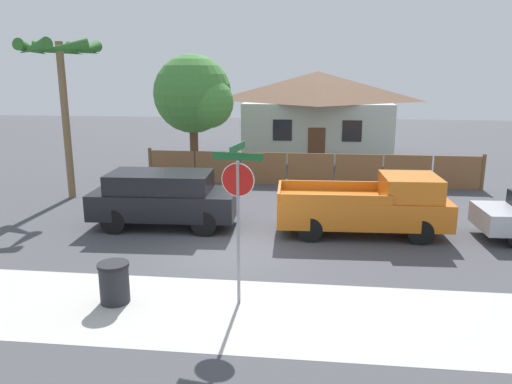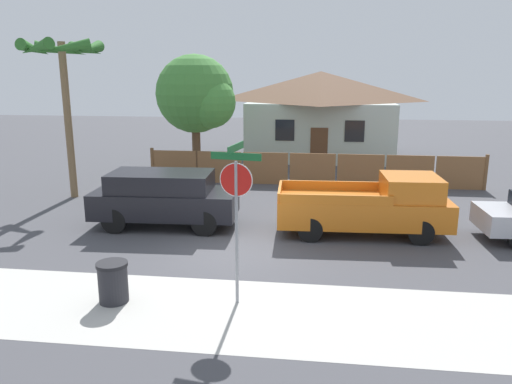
{
  "view_description": "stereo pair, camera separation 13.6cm",
  "coord_description": "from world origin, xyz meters",
  "px_view_note": "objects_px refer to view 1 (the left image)",
  "views": [
    {
      "loc": [
        2.21,
        -12.94,
        4.88
      ],
      "look_at": [
        0.66,
        0.43,
        1.6
      ],
      "focal_mm": 35.0,
      "sensor_mm": 36.0,
      "label": 1
    },
    {
      "loc": [
        2.35,
        -12.92,
        4.88
      ],
      "look_at": [
        0.66,
        0.43,
        1.6
      ],
      "focal_mm": 35.0,
      "sensor_mm": 36.0,
      "label": 2
    }
  ],
  "objects_px": {
    "trash_bin": "(114,283)",
    "palm_tree": "(61,62)",
    "orange_pickup": "(370,206)",
    "stop_sign": "(238,196)",
    "red_suv": "(164,197)",
    "house": "(317,113)",
    "oak_tree": "(196,96)"
  },
  "relations": [
    {
      "from": "oak_tree",
      "to": "red_suv",
      "type": "bearing_deg",
      "value": -84.33
    },
    {
      "from": "palm_tree",
      "to": "trash_bin",
      "type": "bearing_deg",
      "value": -58.72
    },
    {
      "from": "oak_tree",
      "to": "stop_sign",
      "type": "distance_m",
      "value": 13.97
    },
    {
      "from": "oak_tree",
      "to": "orange_pickup",
      "type": "xyz_separation_m",
      "value": [
        7.26,
        -8.21,
        -2.85
      ]
    },
    {
      "from": "house",
      "to": "red_suv",
      "type": "relative_size",
      "value": 1.87
    },
    {
      "from": "oak_tree",
      "to": "stop_sign",
      "type": "xyz_separation_m",
      "value": [
        4.0,
        -13.32,
        -1.36
      ]
    },
    {
      "from": "house",
      "to": "oak_tree",
      "type": "distance_m",
      "value": 8.54
    },
    {
      "from": "oak_tree",
      "to": "stop_sign",
      "type": "relative_size",
      "value": 1.63
    },
    {
      "from": "house",
      "to": "oak_tree",
      "type": "relative_size",
      "value": 1.53
    },
    {
      "from": "house",
      "to": "orange_pickup",
      "type": "distance_m",
      "value": 14.65
    },
    {
      "from": "trash_bin",
      "to": "orange_pickup",
      "type": "bearing_deg",
      "value": 42.3
    },
    {
      "from": "red_suv",
      "to": "orange_pickup",
      "type": "bearing_deg",
      "value": -2.21
    },
    {
      "from": "palm_tree",
      "to": "red_suv",
      "type": "relative_size",
      "value": 1.31
    },
    {
      "from": "palm_tree",
      "to": "stop_sign",
      "type": "xyz_separation_m",
      "value": [
        7.93,
        -8.39,
        -2.81
      ]
    },
    {
      "from": "oak_tree",
      "to": "red_suv",
      "type": "distance_m",
      "value": 8.71
    },
    {
      "from": "stop_sign",
      "to": "house",
      "type": "bearing_deg",
      "value": 94.01
    },
    {
      "from": "trash_bin",
      "to": "red_suv",
      "type": "bearing_deg",
      "value": 95.48
    },
    {
      "from": "red_suv",
      "to": "orange_pickup",
      "type": "xyz_separation_m",
      "value": [
        6.44,
        0.01,
        -0.09
      ]
    },
    {
      "from": "oak_tree",
      "to": "trash_bin",
      "type": "xyz_separation_m",
      "value": [
        1.33,
        -13.6,
        -3.28
      ]
    },
    {
      "from": "house",
      "to": "trash_bin",
      "type": "bearing_deg",
      "value": -102.3
    },
    {
      "from": "orange_pickup",
      "to": "stop_sign",
      "type": "relative_size",
      "value": 1.5
    },
    {
      "from": "oak_tree",
      "to": "red_suv",
      "type": "xyz_separation_m",
      "value": [
        0.82,
        -8.22,
        -2.76
      ]
    },
    {
      "from": "red_suv",
      "to": "trash_bin",
      "type": "distance_m",
      "value": 5.43
    },
    {
      "from": "stop_sign",
      "to": "oak_tree",
      "type": "bearing_deg",
      "value": 115.58
    },
    {
      "from": "house",
      "to": "orange_pickup",
      "type": "height_order",
      "value": "house"
    },
    {
      "from": "red_suv",
      "to": "trash_bin",
      "type": "height_order",
      "value": "red_suv"
    },
    {
      "from": "trash_bin",
      "to": "palm_tree",
      "type": "bearing_deg",
      "value": 121.28
    },
    {
      "from": "house",
      "to": "stop_sign",
      "type": "height_order",
      "value": "house"
    },
    {
      "from": "house",
      "to": "oak_tree",
      "type": "xyz_separation_m",
      "value": [
        -5.67,
        -6.27,
        1.22
      ]
    },
    {
      "from": "palm_tree",
      "to": "orange_pickup",
      "type": "xyz_separation_m",
      "value": [
        11.19,
        -3.28,
        -4.3
      ]
    },
    {
      "from": "stop_sign",
      "to": "red_suv",
      "type": "bearing_deg",
      "value": 130.83
    },
    {
      "from": "stop_sign",
      "to": "trash_bin",
      "type": "relative_size",
      "value": 3.85
    }
  ]
}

